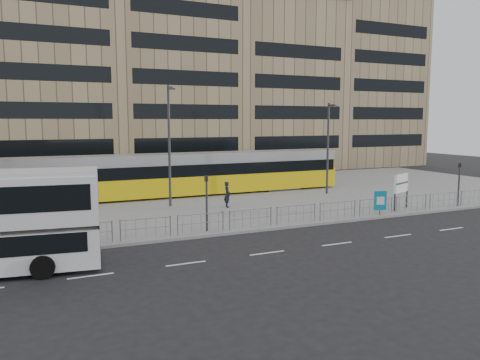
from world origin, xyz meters
name	(u,v)px	position (x,y,z in m)	size (l,w,h in m)	color
ground	(266,231)	(0.00, 0.00, 0.00)	(120.00, 120.00, 0.00)	black
plaza	(196,198)	(0.00, 12.00, 0.07)	(64.00, 24.00, 0.15)	slate
kerb	(265,229)	(0.00, 0.05, 0.07)	(64.00, 0.25, 0.17)	gray
building_row	(147,65)	(1.55, 34.27, 12.91)	(70.40, 18.40, 31.20)	maroon
pedestrian_barrier	(292,210)	(2.00, 0.50, 0.98)	(32.07, 0.07, 1.10)	gray
road_markings	(320,246)	(1.00, -4.00, 0.01)	(62.00, 0.12, 0.01)	white
tram	(176,175)	(-1.27, 13.29, 1.88)	(29.22, 2.93, 3.44)	#D7BA0B
station_sign	(401,185)	(11.16, 1.33, 1.85)	(2.01, 0.90, 2.46)	#2D2D30
ad_panel	(380,201)	(8.54, 0.40, 1.06)	(0.80, 0.32, 1.55)	#2D2D30
pedestrian	(227,194)	(0.55, 6.92, 1.06)	(0.67, 0.44, 1.82)	black
traffic_light_west	(207,196)	(-3.26, 0.74, 2.12)	(0.22, 0.24, 3.10)	#2D2D30
traffic_light_east	(459,178)	(15.87, 0.67, 2.12)	(0.21, 0.24, 3.10)	#2D2D30
lamp_post_west	(169,141)	(-2.98, 8.95, 4.78)	(0.45, 1.04, 8.51)	#2D2D30
lamp_post_east	(328,144)	(10.60, 9.23, 4.28)	(0.45, 1.04, 7.52)	#2D2D30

